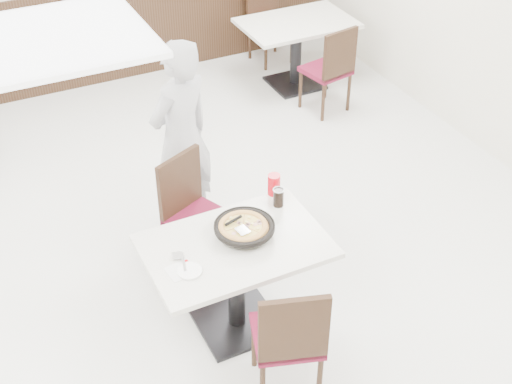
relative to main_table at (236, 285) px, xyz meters
name	(u,v)px	position (x,y,z in m)	size (l,w,h in m)	color
floor	(223,269)	(0.15, 0.57, -0.38)	(7.00, 7.00, 0.00)	beige
wainscot_back	(92,38)	(0.15, 4.05, 0.18)	(5.90, 0.03, 1.10)	black
main_table	(236,285)	(0.00, 0.00, 0.00)	(1.20, 0.80, 0.75)	beige
chair_near	(287,333)	(0.06, -0.62, 0.10)	(0.42, 0.42, 0.95)	black
chair_far	(200,218)	(0.02, 0.69, 0.10)	(0.42, 0.42, 0.95)	black
trivet	(242,231)	(0.09, 0.08, 0.39)	(0.12, 0.12, 0.04)	black
pizza_pan	(244,230)	(0.09, 0.06, 0.42)	(0.32, 0.32, 0.01)	black
pizza	(243,228)	(0.08, 0.06, 0.44)	(0.36, 0.36, 0.02)	#DCA054
pizza_server	(243,230)	(0.06, 0.00, 0.47)	(0.07, 0.09, 0.00)	silver
napkin	(180,271)	(-0.42, -0.09, 0.38)	(0.16, 0.16, 0.00)	silver
side_plate	(190,271)	(-0.37, -0.12, 0.38)	(0.16, 0.16, 0.01)	white
fork	(183,262)	(-0.38, -0.03, 0.39)	(0.02, 0.18, 0.00)	silver
cola_glass	(278,198)	(0.45, 0.25, 0.44)	(0.07, 0.07, 0.13)	black
red_cup	(274,184)	(0.48, 0.38, 0.45)	(0.09, 0.09, 0.16)	red
diner_person	(181,138)	(0.12, 1.27, 0.45)	(0.60, 0.40, 1.65)	silver
bg_table_right	(296,54)	(2.14, 3.04, 0.00)	(1.20, 0.80, 0.75)	beige
bg_chair_right_near	(326,68)	(2.15, 2.41, 0.10)	(0.42, 0.42, 0.95)	black
bg_chair_right_far	(271,23)	(2.17, 3.70, 0.10)	(0.42, 0.42, 0.95)	black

